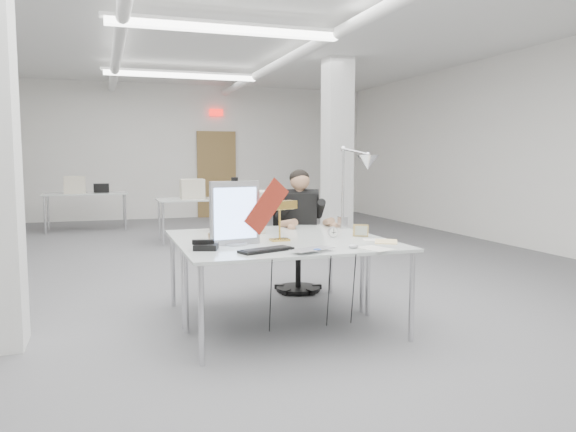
% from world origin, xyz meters
% --- Properties ---
extents(room_shell, '(10.04, 14.04, 3.24)m').
position_xyz_m(room_shell, '(0.04, 0.13, 1.69)').
color(room_shell, '#5A5A5D').
rests_on(room_shell, ground).
extents(desk_main, '(1.80, 0.90, 0.02)m').
position_xyz_m(desk_main, '(0.00, -2.50, 0.74)').
color(desk_main, silver).
rests_on(desk_main, room_shell).
extents(desk_second, '(1.80, 0.90, 0.02)m').
position_xyz_m(desk_second, '(0.00, -1.60, 0.74)').
color(desk_second, silver).
rests_on(desk_second, room_shell).
extents(bg_desk_a, '(1.60, 0.80, 0.02)m').
position_xyz_m(bg_desk_a, '(0.20, 3.00, 0.74)').
color(bg_desk_a, silver).
rests_on(bg_desk_a, room_shell).
extents(bg_desk_b, '(1.60, 0.80, 0.02)m').
position_xyz_m(bg_desk_b, '(-1.80, 5.20, 0.74)').
color(bg_desk_b, silver).
rests_on(bg_desk_b, room_shell).
extents(filing_cabinet, '(0.45, 0.55, 1.20)m').
position_xyz_m(filing_cabinet, '(-3.50, 6.65, 0.60)').
color(filing_cabinet, gray).
rests_on(filing_cabinet, room_shell).
extents(office_chair, '(0.71, 0.71, 1.12)m').
position_xyz_m(office_chair, '(0.54, -1.01, 0.56)').
color(office_chair, black).
rests_on(office_chair, room_shell).
extents(seated_person, '(0.71, 0.79, 0.97)m').
position_xyz_m(seated_person, '(0.54, -1.06, 0.90)').
color(seated_person, black).
rests_on(seated_person, office_chair).
extents(monitor, '(0.42, 0.11, 0.52)m').
position_xyz_m(monitor, '(-0.45, -2.26, 1.02)').
color(monitor, '#AFAFB4').
rests_on(monitor, desk_main).
extents(pennant, '(0.42, 0.13, 0.47)m').
position_xyz_m(pennant, '(-0.19, -2.30, 1.07)').
color(pennant, maroon).
rests_on(pennant, monitor).
extents(keyboard, '(0.46, 0.29, 0.02)m').
position_xyz_m(keyboard, '(-0.30, -2.66, 0.77)').
color(keyboard, black).
rests_on(keyboard, desk_main).
extents(laptop, '(0.42, 0.35, 0.03)m').
position_xyz_m(laptop, '(0.04, -2.86, 0.77)').
color(laptop, '#ACACB1').
rests_on(laptop, desk_main).
extents(mouse, '(0.09, 0.06, 0.03)m').
position_xyz_m(mouse, '(0.40, -2.73, 0.77)').
color(mouse, '#AEAEB3').
rests_on(mouse, desk_main).
extents(bankers_lamp, '(0.29, 0.19, 0.30)m').
position_xyz_m(bankers_lamp, '(-0.04, -2.17, 0.91)').
color(bankers_lamp, gold).
rests_on(bankers_lamp, desk_main).
extents(desk_phone, '(0.22, 0.21, 0.04)m').
position_xyz_m(desk_phone, '(-0.72, -2.44, 0.78)').
color(desk_phone, black).
rests_on(desk_phone, desk_main).
extents(picture_frame_left, '(0.13, 0.09, 0.10)m').
position_xyz_m(picture_frame_left, '(-0.60, -2.23, 0.81)').
color(picture_frame_left, tan).
rests_on(picture_frame_left, desk_main).
extents(picture_frame_right, '(0.14, 0.10, 0.11)m').
position_xyz_m(picture_frame_right, '(0.74, -2.15, 0.81)').
color(picture_frame_right, '#AD8E4A').
rests_on(picture_frame_right, desk_main).
extents(desk_clock, '(0.10, 0.04, 0.10)m').
position_xyz_m(desk_clock, '(0.48, -2.13, 0.81)').
color(desk_clock, '#A5A6AA').
rests_on(desk_clock, desk_main).
extents(paper_stack_a, '(0.27, 0.32, 0.01)m').
position_xyz_m(paper_stack_a, '(0.54, -2.82, 0.76)').
color(paper_stack_a, silver).
rests_on(paper_stack_a, desk_main).
extents(paper_stack_b, '(0.29, 0.31, 0.01)m').
position_xyz_m(paper_stack_b, '(0.80, -2.52, 0.76)').
color(paper_stack_b, '#E8CB8A').
rests_on(paper_stack_b, desk_main).
extents(paper_stack_c, '(0.24, 0.20, 0.01)m').
position_xyz_m(paper_stack_c, '(0.76, -2.41, 0.76)').
color(paper_stack_c, silver).
rests_on(paper_stack_c, desk_main).
extents(beige_monitor, '(0.51, 0.50, 0.39)m').
position_xyz_m(beige_monitor, '(-0.18, -1.49, 0.95)').
color(beige_monitor, '#C0B49F').
rests_on(beige_monitor, desk_second).
extents(architect_lamp, '(0.42, 0.79, 0.96)m').
position_xyz_m(architect_lamp, '(0.82, -1.81, 1.24)').
color(architect_lamp, silver).
rests_on(architect_lamp, desk_second).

